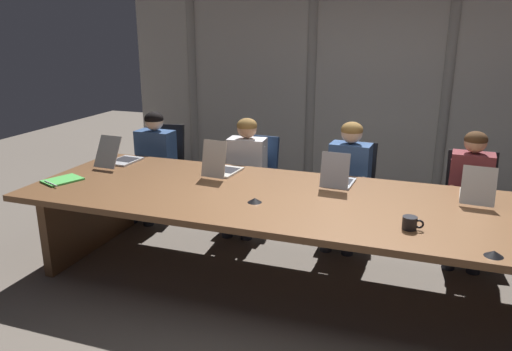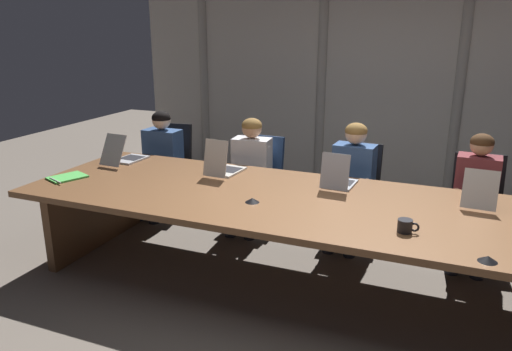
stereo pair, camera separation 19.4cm
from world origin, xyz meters
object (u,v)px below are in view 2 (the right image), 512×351
at_px(person_left_mid, 249,167).
at_px(person_right_mid, 475,193).
at_px(office_chair_left_mid, 257,192).
at_px(laptop_left_end, 125,156).
at_px(laptop_right_mid, 479,196).
at_px(office_chair_right_mid, 476,220).
at_px(coffee_mug_near, 405,226).
at_px(conference_mic_middle, 252,200).
at_px(laptop_left_mid, 224,167).
at_px(person_center, 351,177).
at_px(person_left_end, 159,157).
at_px(laptop_center, 339,180).
at_px(office_chair_center, 353,204).
at_px(conference_mic_left_side, 488,259).
at_px(spiral_notepad, 67,177).
at_px(office_chair_left_end, 169,179).

height_order(person_left_mid, person_right_mid, person_right_mid).
bearing_deg(person_left_mid, office_chair_left_mid, 166.47).
bearing_deg(person_right_mid, office_chair_left_mid, -90.81).
height_order(laptop_left_end, laptop_right_mid, laptop_left_end).
xyz_separation_m(laptop_left_end, office_chair_right_mid, (3.24, 0.72, -0.45)).
height_order(laptop_left_end, person_right_mid, person_right_mid).
distance_m(coffee_mug_near, conference_mic_middle, 1.14).
xyz_separation_m(laptop_left_end, laptop_left_mid, (1.08, -0.00, 0.01)).
bearing_deg(person_center, laptop_right_mid, 67.03).
xyz_separation_m(office_chair_right_mid, conference_mic_middle, (-1.63, -1.32, 0.41)).
relative_size(person_left_end, person_center, 0.98).
bearing_deg(person_left_mid, conference_mic_middle, 20.06).
xyz_separation_m(laptop_center, office_chair_center, (0.01, 0.69, -0.45)).
bearing_deg(conference_mic_left_side, office_chair_left_mid, 140.85).
xyz_separation_m(laptop_left_mid, laptop_center, (1.04, 0.02, -0.00)).
relative_size(laptop_right_mid, person_left_end, 0.38).
xyz_separation_m(laptop_left_mid, spiral_notepad, (-1.22, -0.65, -0.06)).
bearing_deg(person_center, office_chair_left_end, -90.48).
distance_m(office_chair_center, person_right_mid, 1.12).
height_order(laptop_center, office_chair_right_mid, laptop_center).
height_order(office_chair_left_end, conference_mic_middle, office_chair_left_end).
bearing_deg(office_chair_right_mid, office_chair_left_end, -96.12).
bearing_deg(person_right_mid, office_chair_right_mid, 167.59).
distance_m(laptop_right_mid, spiral_notepad, 3.40).
bearing_deg(conference_mic_left_side, laptop_left_end, 162.77).
height_order(office_chair_left_mid, person_center, person_center).
xyz_separation_m(office_chair_center, office_chair_right_mid, (1.11, -0.00, -0.00)).
bearing_deg(laptop_left_end, laptop_left_mid, -86.92).
relative_size(laptop_left_mid, conference_mic_left_side, 3.93).
height_order(laptop_center, office_chair_left_end, laptop_center).
height_order(office_chair_right_mid, person_left_mid, person_left_mid).
distance_m(office_chair_left_mid, person_left_mid, 0.35).
bearing_deg(laptop_left_mid, laptop_right_mid, -84.50).
height_order(laptop_center, person_left_end, person_left_end).
relative_size(office_chair_left_end, spiral_notepad, 2.62).
relative_size(office_chair_left_end, person_center, 0.82).
height_order(laptop_left_mid, person_left_end, person_left_end).
relative_size(laptop_center, coffee_mug_near, 2.72).
xyz_separation_m(laptop_left_mid, person_center, (1.04, 0.56, -0.13)).
relative_size(office_chair_left_end, conference_mic_left_side, 8.69).
xyz_separation_m(laptop_left_mid, coffee_mug_near, (1.66, -0.74, -0.02)).
distance_m(office_chair_left_mid, office_chair_center, 1.02).
bearing_deg(conference_mic_left_side, spiral_notepad, 174.05).
bearing_deg(office_chair_right_mid, spiral_notepad, -74.06).
relative_size(conference_mic_left_side, conference_mic_middle, 1.00).
distance_m(office_chair_left_end, office_chair_center, 2.10).
bearing_deg(office_chair_right_mid, conference_mic_middle, -57.18).
bearing_deg(laptop_center, person_left_end, 78.88).
relative_size(laptop_center, office_chair_left_end, 0.39).
bearing_deg(spiral_notepad, conference_mic_middle, 23.92).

